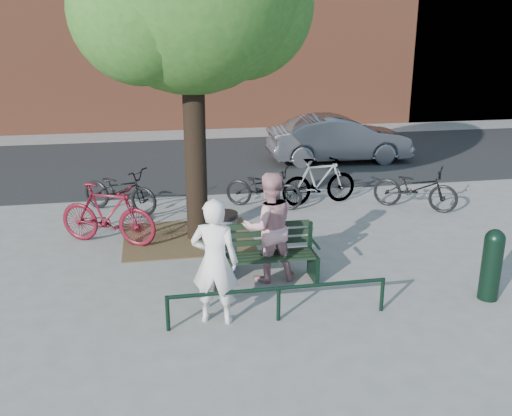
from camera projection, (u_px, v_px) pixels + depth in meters
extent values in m
plane|color=gray|center=(261.00, 283.00, 8.97)|extent=(90.00, 90.00, 0.00)
cube|color=brown|center=(188.00, 238.00, 10.85)|extent=(2.40, 2.00, 0.02)
cube|color=black|center=(206.00, 161.00, 16.92)|extent=(40.00, 7.00, 0.01)
cube|color=black|center=(208.00, 274.00, 8.76)|extent=(0.06, 0.52, 0.45)
cube|color=black|center=(206.00, 242.00, 8.84)|extent=(0.06, 0.06, 0.44)
cylinder|color=black|center=(208.00, 252.00, 8.54)|extent=(0.04, 0.36, 0.04)
cube|color=black|center=(313.00, 266.00, 9.05)|extent=(0.06, 0.52, 0.45)
cube|color=black|center=(310.00, 235.00, 9.13)|extent=(0.06, 0.06, 0.44)
cylinder|color=black|center=(316.00, 244.00, 8.83)|extent=(0.04, 0.36, 0.04)
cube|color=black|center=(262.00, 257.00, 8.84)|extent=(1.64, 0.46, 0.04)
cube|color=black|center=(259.00, 234.00, 8.96)|extent=(1.64, 0.03, 0.47)
cylinder|color=black|center=(168.00, 313.00, 7.51)|extent=(0.06, 0.06, 0.50)
cylinder|color=black|center=(279.00, 304.00, 7.77)|extent=(0.06, 0.06, 0.50)
cylinder|color=black|center=(382.00, 294.00, 8.04)|extent=(0.06, 0.06, 0.50)
cylinder|color=black|center=(279.00, 288.00, 7.70)|extent=(3.00, 0.06, 0.06)
cylinder|color=black|center=(195.00, 139.00, 10.31)|extent=(0.40, 0.40, 3.80)
sphere|color=#27581B|center=(240.00, 6.00, 10.04)|extent=(2.60, 2.60, 2.60)
sphere|color=#27581B|center=(143.00, 10.00, 9.12)|extent=(2.40, 2.40, 2.40)
imported|color=silver|center=(215.00, 262.00, 7.57)|extent=(0.74, 0.60, 1.75)
imported|color=#C4878B|center=(269.00, 227.00, 8.87)|extent=(0.90, 0.72, 1.75)
cylinder|color=black|center=(491.00, 269.00, 8.33)|extent=(0.29, 0.29, 0.94)
sphere|color=black|center=(495.00, 239.00, 8.19)|extent=(0.29, 0.29, 0.29)
cylinder|color=gray|center=(223.00, 244.00, 9.30)|extent=(0.44, 0.44, 0.93)
cylinder|color=black|center=(223.00, 215.00, 9.15)|extent=(0.49, 0.49, 0.07)
imported|color=black|center=(120.00, 190.00, 12.26)|extent=(1.91, 1.59, 0.98)
imported|color=#500B15|center=(107.00, 214.00, 10.43)|extent=(1.95, 1.33, 1.15)
imported|color=black|center=(264.00, 188.00, 12.55)|extent=(1.83, 1.36, 0.92)
imported|color=gray|center=(319.00, 181.00, 12.79)|extent=(1.83, 0.75, 1.07)
imported|color=black|center=(415.00, 188.00, 12.45)|extent=(1.85, 1.59, 0.96)
imported|color=slate|center=(339.00, 139.00, 16.72)|extent=(4.18, 1.55, 1.36)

